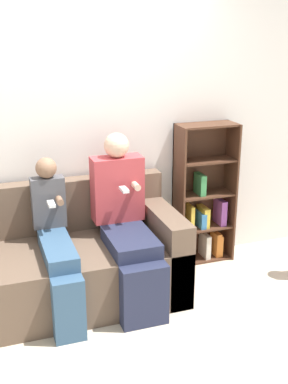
% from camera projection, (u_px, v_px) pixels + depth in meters
% --- Properties ---
extents(ground_plane, '(14.00, 14.00, 0.00)m').
position_uv_depth(ground_plane, '(101.00, 333.00, 3.46)').
color(ground_plane, beige).
extents(back_wall, '(10.00, 0.06, 2.55)m').
position_uv_depth(back_wall, '(66.00, 131.00, 3.95)').
color(back_wall, silver).
rests_on(back_wall, ground_plane).
extents(couch, '(1.80, 0.87, 0.91)m').
position_uv_depth(couch, '(66.00, 265.00, 3.79)').
color(couch, brown).
rests_on(couch, ground_plane).
extents(adult_seated, '(0.41, 0.83, 1.31)m').
position_uv_depth(adult_seated, '(126.00, 219.00, 3.74)').
color(adult_seated, '#232842').
rests_on(adult_seated, ground_plane).
extents(child_seated, '(0.26, 0.84, 1.15)m').
position_uv_depth(child_seated, '(57.00, 243.00, 3.55)').
color(child_seated, '#335170').
rests_on(child_seated, ground_plane).
extents(bookshelf, '(0.54, 0.26, 1.29)m').
position_uv_depth(bookshelf, '(204.00, 202.00, 4.43)').
color(bookshelf, '#4C2D1E').
rests_on(bookshelf, ground_plane).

